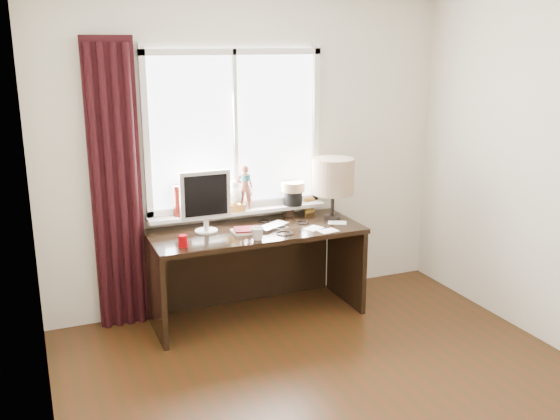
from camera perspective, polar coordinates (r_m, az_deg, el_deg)
name	(u,v)px	position (r m, az deg, el deg)	size (l,w,h in m)	color
floor	(367,418)	(4.01, 7.97, -18.35)	(3.50, 4.00, 0.00)	#35220D
wall_back	(251,153)	(5.24, -2.67, 5.22)	(3.50, 2.60, 0.00)	beige
wall_left	(36,252)	(2.99, -21.37, -3.57)	(4.00, 2.60, 0.00)	beige
laptop	(273,226)	(5.03, -0.69, -1.49)	(0.30, 0.19, 0.02)	silver
mug	(258,233)	(4.72, -2.07, -2.13)	(0.10, 0.10, 0.10)	white
red_cup	(183,241)	(4.61, -8.86, -2.82)	(0.07, 0.07, 0.09)	#9B0106
window	(237,154)	(5.14, -3.95, 5.09)	(1.52, 0.22, 1.40)	white
curtain	(116,189)	(4.92, -14.75, 1.87)	(0.38, 0.09, 2.25)	black
desk	(252,254)	(5.16, -2.56, -4.07)	(1.70, 0.70, 0.75)	black
monitor	(205,198)	(4.88, -6.84, 1.12)	(0.40, 0.18, 0.49)	beige
notebook_stack	(247,230)	(4.91, -3.05, -1.87)	(0.24, 0.19, 0.03)	beige
brush_holder	(289,209)	(5.36, 0.79, 0.12)	(0.09, 0.09, 0.25)	black
icon_frame	(310,205)	(5.47, 2.74, 0.45)	(0.10, 0.04, 0.13)	gold
table_lamp	(333,177)	(5.21, 4.88, 3.03)	(0.35, 0.35, 0.52)	black
loose_papers	(326,227)	(5.05, 4.26, -1.57)	(0.44, 0.33, 0.00)	white
desk_cables	(285,227)	(5.04, 0.45, -1.53)	(0.40, 0.53, 0.01)	black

